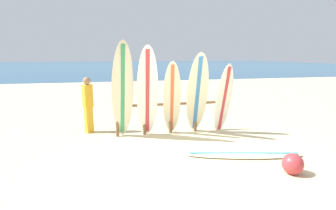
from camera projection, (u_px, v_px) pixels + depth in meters
The scene contains 12 objects.
ground_plane at pixel (201, 160), 5.69m from camera, with size 120.00×120.00×0.00m, color beige.
ocean_water at pixel (113, 65), 61.18m from camera, with size 120.00×80.00×0.01m, color #1E5984.
surfboard_rack at pixel (170, 112), 7.61m from camera, with size 3.11×0.09×1.00m.
surfboard_leaning_far_left at pixel (123, 91), 6.93m from camera, with size 0.62×0.82×2.59m.
surfboard_leaning_left at pixel (147, 93), 6.96m from camera, with size 0.66×1.05×2.48m.
surfboard_leaning_center_left at pixel (172, 99), 7.28m from camera, with size 0.64×0.90×2.09m.
surfboard_leaning_center at pixel (197, 95), 7.28m from camera, with size 0.79×1.26×2.31m.
surfboard_leaning_center_right at pixel (224, 99), 7.47m from camera, with size 0.57×0.59×2.01m.
surfboard_lying_on_sand at pixel (244, 154), 5.94m from camera, with size 2.66×1.13×0.08m.
beachgoer_standing at pixel (88, 102), 7.59m from camera, with size 0.31×0.28×1.62m.
small_boat_offshore at pixel (147, 69), 39.07m from camera, with size 2.83×2.84×0.71m.
beach_ball at pixel (293, 164), 5.01m from camera, with size 0.40×0.40×0.40m, color #B73338.
Camera 1 is at (-1.92, -5.07, 2.21)m, focal length 28.44 mm.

